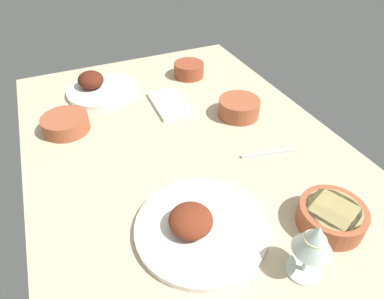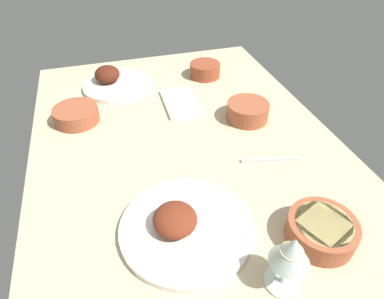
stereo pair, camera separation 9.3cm
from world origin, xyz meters
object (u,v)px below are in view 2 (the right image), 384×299
at_px(plate_far_side, 114,82).
at_px(folded_napkin, 180,102).
at_px(bowl_cream, 205,69).
at_px(wine_glass, 291,253).
at_px(bowl_pasta, 321,230).
at_px(bowl_sauce, 76,114).
at_px(fork_loose, 270,160).
at_px(plate_center_main, 183,225).
at_px(bowl_soup, 248,111).

height_order(plate_far_side, folded_napkin, plate_far_side).
height_order(bowl_cream, wine_glass, wine_glass).
relative_size(bowl_pasta, bowl_sauce, 1.04).
relative_size(bowl_sauce, folded_napkin, 0.75).
relative_size(plate_far_side, bowl_cream, 2.15).
bearing_deg(plate_far_side, fork_loose, -146.35).
xyz_separation_m(plate_far_side, bowl_pasta, (-0.82, -0.36, 0.01)).
xyz_separation_m(bowl_cream, wine_glass, (-0.88, 0.13, 0.07)).
bearing_deg(plate_center_main, bowl_pasta, -110.50).
distance_m(plate_center_main, plate_far_side, 0.72).
relative_size(plate_center_main, folded_napkin, 1.57).
distance_m(plate_far_side, fork_loose, 0.67).
distance_m(bowl_pasta, bowl_soup, 0.48).
distance_m(wine_glass, fork_loose, 0.38).
bearing_deg(folded_napkin, wine_glass, -178.29).
bearing_deg(wine_glass, bowl_sauce, 28.12).
distance_m(plate_far_side, wine_glass, 0.93).
bearing_deg(plate_center_main, wine_glass, -138.95).
xyz_separation_m(wine_glass, folded_napkin, (0.70, 0.02, -0.09)).
bearing_deg(wine_glass, bowl_soup, -16.89).
bearing_deg(wine_glass, bowl_cream, -8.34).
xyz_separation_m(plate_center_main, folded_napkin, (0.52, -0.13, -0.01)).
bearing_deg(bowl_cream, plate_center_main, 158.17).
xyz_separation_m(bowl_soup, bowl_sauce, (0.14, 0.54, -0.01)).
bearing_deg(folded_napkin, bowl_soup, -129.15).
bearing_deg(bowl_cream, wine_glass, 171.66).
bearing_deg(bowl_cream, folded_napkin, 139.76).
distance_m(bowl_pasta, wine_glass, 0.16).
distance_m(plate_center_main, fork_loose, 0.34).
bearing_deg(bowl_cream, bowl_soup, -173.44).
bearing_deg(bowl_pasta, fork_loose, -3.53).
bearing_deg(plate_center_main, bowl_cream, -21.83).
height_order(plate_far_side, wine_glass, wine_glass).
height_order(bowl_cream, bowl_sauce, bowl_cream).
bearing_deg(wine_glass, plate_far_side, 14.33).
xyz_separation_m(plate_center_main, bowl_cream, (0.70, -0.28, 0.01)).
bearing_deg(bowl_sauce, wine_glass, -151.88).
xyz_separation_m(plate_far_side, folded_napkin, (-0.19, -0.21, -0.01)).
distance_m(bowl_soup, folded_napkin, 0.24).
bearing_deg(bowl_soup, plate_far_side, 48.69).
distance_m(bowl_cream, folded_napkin, 0.23).
bearing_deg(wine_glass, bowl_pasta, -61.08).
bearing_deg(bowl_pasta, plate_center_main, 69.50).
relative_size(plate_far_side, folded_napkin, 1.34).
bearing_deg(bowl_pasta, wine_glass, 118.92).
bearing_deg(bowl_sauce, bowl_pasta, -141.34).
bearing_deg(fork_loose, bowl_soup, -83.81).
distance_m(plate_center_main, bowl_sauce, 0.56).
distance_m(plate_far_side, bowl_soup, 0.53).
relative_size(plate_center_main, bowl_pasta, 2.00).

